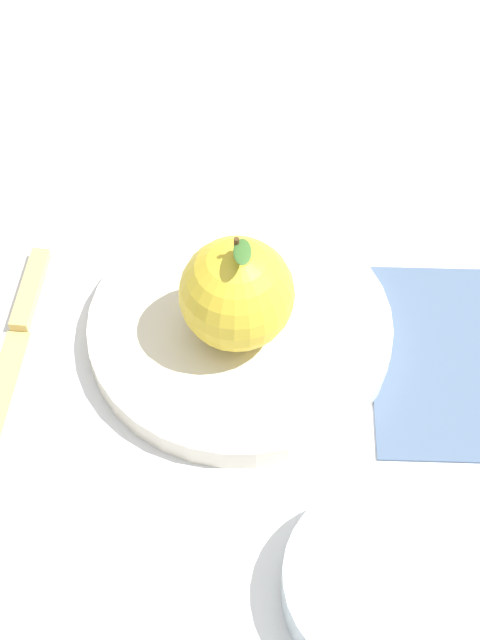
# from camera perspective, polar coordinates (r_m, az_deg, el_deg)

# --- Properties ---
(ground_plane) EXTENTS (2.40, 2.40, 0.00)m
(ground_plane) POSITION_cam_1_polar(r_m,az_deg,el_deg) (0.70, -1.53, -2.09)
(ground_plane) COLOR silver
(dinner_plate) EXTENTS (0.23, 0.23, 0.02)m
(dinner_plate) POSITION_cam_1_polar(r_m,az_deg,el_deg) (0.70, -0.00, -0.42)
(dinner_plate) COLOR silver
(dinner_plate) RESTS_ON ground_plane
(apple) EXTENTS (0.08, 0.08, 0.10)m
(apple) POSITION_cam_1_polar(r_m,az_deg,el_deg) (0.66, -0.27, 1.70)
(apple) COLOR gold
(apple) RESTS_ON dinner_plate
(side_bowl) EXTENTS (0.13, 0.13, 0.03)m
(side_bowl) POSITION_cam_1_polar(r_m,az_deg,el_deg) (0.60, 8.89, -15.55)
(side_bowl) COLOR silver
(side_bowl) RESTS_ON ground_plane
(knife) EXTENTS (0.17, 0.12, 0.01)m
(knife) POSITION_cam_1_polar(r_m,az_deg,el_deg) (0.73, -13.29, -0.65)
(knife) COLOR #D8B766
(knife) RESTS_ON ground_plane
(linen_napkin) EXTENTS (0.22, 0.21, 0.00)m
(linen_napkin) POSITION_cam_1_polar(r_m,az_deg,el_deg) (0.72, 13.48, -2.25)
(linen_napkin) COLOR slate
(linen_napkin) RESTS_ON ground_plane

